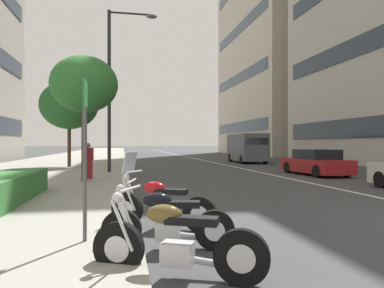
% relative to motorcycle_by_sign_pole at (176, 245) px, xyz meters
% --- Properties ---
extents(sidewalk_right_plaza, '(160.00, 9.49, 0.15)m').
position_rel_motorcycle_by_sign_pole_xyz_m(sidewalk_right_plaza, '(30.32, 5.08, -0.35)').
color(sidewalk_right_plaza, gray).
rests_on(sidewalk_right_plaza, ground).
extents(lane_centre_stripe, '(110.00, 0.16, 0.01)m').
position_rel_motorcycle_by_sign_pole_xyz_m(lane_centre_stripe, '(35.32, -7.07, -0.42)').
color(lane_centre_stripe, silver).
rests_on(lane_centre_stripe, ground).
extents(motorcycle_by_sign_pole, '(1.06, 2.07, 1.11)m').
position_rel_motorcycle_by_sign_pole_xyz_m(motorcycle_by_sign_pole, '(0.00, 0.00, 0.00)').
color(motorcycle_by_sign_pole, black).
rests_on(motorcycle_by_sign_pole, ground).
extents(motorcycle_under_tarp, '(0.71, 2.06, 1.09)m').
position_rel_motorcycle_by_sign_pole_xyz_m(motorcycle_under_tarp, '(1.22, -0.04, -0.01)').
color(motorcycle_under_tarp, black).
rests_on(motorcycle_under_tarp, ground).
extents(motorcycle_far_end_row, '(1.28, 1.97, 1.50)m').
position_rel_motorcycle_by_sign_pole_xyz_m(motorcycle_far_end_row, '(2.60, -0.09, 0.02)').
color(motorcycle_far_end_row, black).
rests_on(motorcycle_far_end_row, ground).
extents(car_far_down_avenue, '(4.39, 1.97, 1.34)m').
position_rel_motorcycle_by_sign_pole_xyz_m(car_far_down_avenue, '(12.72, -9.34, 0.20)').
color(car_far_down_avenue, maroon).
rests_on(car_far_down_avenue, ground).
extents(delivery_van_ahead, '(5.34, 2.36, 2.46)m').
position_rel_motorcycle_by_sign_pole_xyz_m(delivery_van_ahead, '(24.63, -9.87, 0.89)').
color(delivery_van_ahead, '#4C5156').
rests_on(delivery_van_ahead, ground).
extents(parking_sign_by_curb, '(0.32, 0.06, 2.53)m').
position_rel_motorcycle_by_sign_pole_xyz_m(parking_sign_by_curb, '(1.41, 1.21, 1.25)').
color(parking_sign_by_curb, '#47494C').
rests_on(parking_sign_by_curb, sidewalk_right_plaza).
extents(street_lamp_with_banners, '(1.26, 2.61, 8.51)m').
position_rel_motorcycle_by_sign_pole_xyz_m(street_lamp_with_banners, '(14.79, 0.96, 4.82)').
color(street_lamp_with_banners, '#232326').
rests_on(street_lamp_with_banners, sidewalk_right_plaza).
extents(clipped_hedge_bed, '(5.33, 1.10, 0.69)m').
position_rel_motorcycle_by_sign_pole_xyz_m(clipped_hedge_bed, '(5.48, 3.63, 0.07)').
color(clipped_hedge_bed, '#337033').
rests_on(clipped_hedge_bed, sidewalk_right_plaza).
extents(street_tree_mid_sidewalk, '(2.66, 2.66, 5.01)m').
position_rel_motorcycle_by_sign_pole_xyz_m(street_tree_mid_sidewalk, '(10.45, 2.15, 3.59)').
color(street_tree_mid_sidewalk, '#473323').
rests_on(street_tree_mid_sidewalk, sidewalk_right_plaza).
extents(street_tree_near_plaza_corner, '(3.68, 3.68, 5.55)m').
position_rel_motorcycle_by_sign_pole_xyz_m(street_tree_near_plaza_corner, '(19.71, 4.03, 3.71)').
color(street_tree_near_plaza_corner, '#473323').
rests_on(street_tree_near_plaza_corner, sidewalk_right_plaza).
extents(pedestrian_on_plaza, '(0.43, 0.48, 1.53)m').
position_rel_motorcycle_by_sign_pole_xyz_m(pedestrian_on_plaza, '(11.43, 2.09, 0.49)').
color(pedestrian_on_plaza, maroon).
rests_on(pedestrian_on_plaza, sidewalk_right_plaza).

